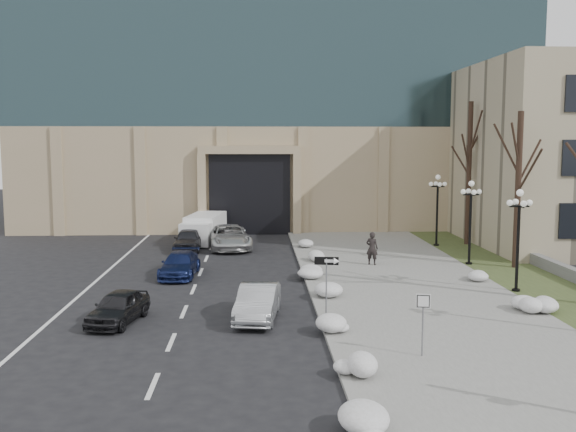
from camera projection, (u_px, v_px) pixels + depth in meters
name	position (u px, v px, depth m)	size (l,w,h in m)	color
ground	(396.00, 411.00, 16.46)	(160.00, 160.00, 0.00)	black
sidewalk	(404.00, 286.00, 30.52)	(9.00, 40.00, 0.12)	gray
curb	(310.00, 287.00, 30.29)	(0.30, 40.00, 0.14)	gray
grass_strip	(538.00, 284.00, 30.85)	(4.00, 40.00, 0.10)	#3A4824
stone_wall	(559.00, 270.00, 32.90)	(0.50, 30.00, 0.70)	slate
office_tower	(272.00, 12.00, 57.48)	(40.00, 24.70, 36.00)	tan
car_a	(118.00, 307.00, 24.39)	(1.45, 3.61, 1.23)	black
car_b	(258.00, 302.00, 24.88)	(1.43, 4.11, 1.35)	#A6AAAE
car_c	(180.00, 265.00, 32.87)	(1.72, 4.23, 1.23)	navy
car_d	(229.00, 237.00, 41.40)	(2.55, 5.52, 1.53)	beige
car_e	(188.00, 240.00, 40.74)	(1.64, 4.08, 1.39)	#2E2E33
pedestrian	(372.00, 248.00, 35.37)	(0.67, 0.44, 1.83)	black
box_truck	(204.00, 229.00, 44.25)	(2.87, 6.09, 1.86)	silver
one_way_sign	(331.00, 269.00, 24.19)	(0.95, 0.32, 2.56)	slate
keep_sign	(423.00, 312.00, 20.16)	(0.45, 0.12, 2.13)	slate
snow_clump_a	(375.00, 424.00, 14.98)	(1.10, 1.60, 0.36)	white
snow_clump_b	(358.00, 369.00, 18.66)	(1.10, 1.60, 0.36)	white
snow_clump_c	(334.00, 326.00, 22.97)	(1.10, 1.60, 0.36)	white
snow_clump_d	(323.00, 291.00, 28.38)	(1.10, 1.60, 0.36)	white
snow_clump_e	(312.00, 273.00, 32.19)	(1.10, 1.60, 0.36)	white
snow_clump_f	(312.00, 257.00, 36.76)	(1.10, 1.60, 0.36)	white
snow_clump_g	(306.00, 244.00, 41.37)	(1.10, 1.60, 0.36)	white
snow_clump_i	(533.00, 307.00, 25.72)	(1.10, 1.60, 0.36)	white
snow_clump_j	(482.00, 275.00, 31.72)	(1.10, 1.60, 0.36)	white
snow_clump_k	(547.00, 307.00, 25.63)	(1.10, 1.60, 0.36)	white
lamppost_b	(519.00, 227.00, 28.93)	(1.18, 1.18, 4.76)	black
lamppost_c	(471.00, 211.00, 35.37)	(1.18, 1.18, 4.76)	black
lamppost_d	(437.00, 200.00, 41.82)	(1.18, 1.18, 4.76)	black
tree_mid	(519.00, 168.00, 34.21)	(3.20, 3.20, 8.50)	black
tree_far	(470.00, 153.00, 42.08)	(3.20, 3.20, 9.50)	black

